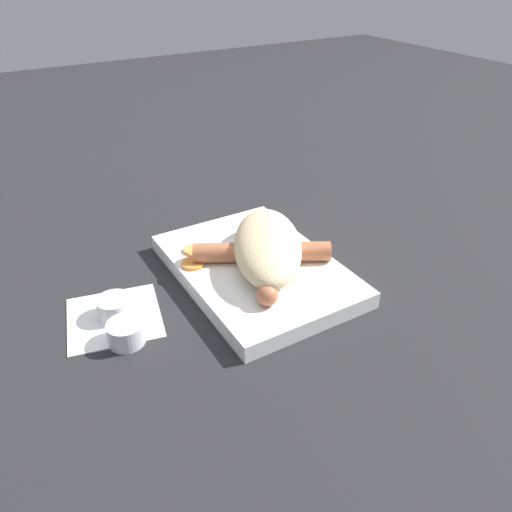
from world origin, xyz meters
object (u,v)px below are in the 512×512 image
sausage (264,254)px  condiment_cup_near (115,309)px  food_tray (256,269)px  bread_roll (267,246)px  condiment_cup_far (126,334)px

sausage → condiment_cup_near: sausage is taller
sausage → condiment_cup_near: (-0.02, -0.20, -0.02)m
food_tray → bread_roll: (0.01, 0.01, 0.04)m
condiment_cup_far → condiment_cup_near: bearing=176.1°
condiment_cup_near → sausage: bearing=84.9°
condiment_cup_near → condiment_cup_far: size_ratio=1.00×
food_tray → sausage: 0.03m
sausage → condiment_cup_far: (0.03, -0.20, -0.02)m
food_tray → condiment_cup_far: bearing=-78.8°
condiment_cup_near → food_tray: bearing=86.1°
sausage → condiment_cup_near: size_ratio=4.46×
bread_roll → condiment_cup_near: size_ratio=4.94×
food_tray → condiment_cup_near: condiment_cup_near is taller
sausage → condiment_cup_far: sausage is taller
food_tray → condiment_cup_far: condiment_cup_far is taller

